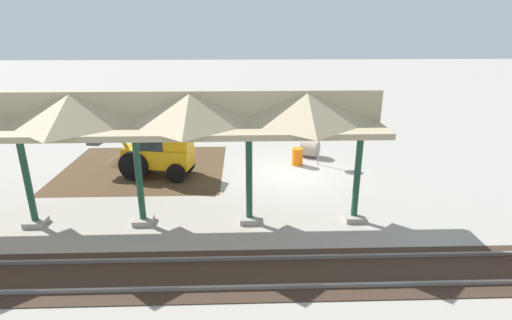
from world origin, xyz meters
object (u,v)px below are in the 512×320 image
(stop_sign, at_px, (319,136))
(traffic_barrel, at_px, (297,157))
(concrete_pipe, at_px, (310,149))
(backhoe, at_px, (155,151))

(stop_sign, xyz_separation_m, traffic_barrel, (1.09, 0.01, -1.11))
(concrete_pipe, height_order, traffic_barrel, concrete_pipe)
(stop_sign, bearing_deg, concrete_pipe, -80.31)
(stop_sign, height_order, concrete_pipe, stop_sign)
(backhoe, height_order, concrete_pipe, backhoe)
(backhoe, bearing_deg, concrete_pipe, -161.66)
(concrete_pipe, bearing_deg, backhoe, 18.34)
(backhoe, bearing_deg, stop_sign, -171.03)
(stop_sign, relative_size, concrete_pipe, 1.76)
(concrete_pipe, xyz_separation_m, traffic_barrel, (0.86, 1.33, -0.01))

